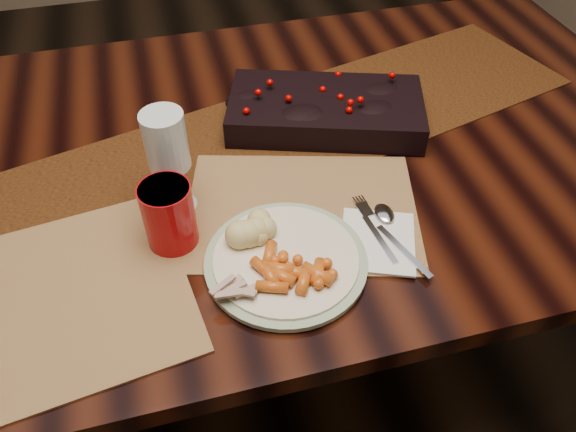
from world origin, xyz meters
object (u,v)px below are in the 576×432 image
object	(u,v)px
placemat_main	(302,210)
dining_table	(257,269)
red_cup	(169,215)
dinner_plate	(286,260)
wine_glass	(170,164)
centerpiece	(326,106)
napkin	(378,241)
turkey_shreds	(235,287)
mashed_potatoes	(252,225)
baby_carrots	(291,268)

from	to	relation	value
placemat_main	dining_table	bearing A→B (deg)	120.14
dining_table	red_cup	distance (m)	0.51
dinner_plate	wine_glass	bearing A→B (deg)	130.06
dinner_plate	red_cup	xyz separation A→B (m)	(-0.17, 0.10, 0.05)
centerpiece	napkin	world-z (taller)	centerpiece
turkey_shreds	mashed_potatoes	bearing A→B (deg)	65.52
dining_table	wine_glass	xyz separation A→B (m)	(-0.16, -0.13, 0.47)
red_cup	dining_table	bearing A→B (deg)	50.28
turkey_shreds	wine_glass	size ratio (longest dim) A/B	0.37
mashed_potatoes	wine_glass	bearing A→B (deg)	133.07
dining_table	dinner_plate	distance (m)	0.49
dining_table	mashed_potatoes	size ratio (longest dim) A/B	22.31
red_cup	baby_carrots	bearing A→B (deg)	-37.82
baby_carrots	wine_glass	xyz separation A→B (m)	(-0.15, 0.21, 0.07)
baby_carrots	napkin	distance (m)	0.16
turkey_shreds	wine_glass	xyz separation A→B (m)	(-0.06, 0.22, 0.07)
baby_carrots	mashed_potatoes	xyz separation A→B (m)	(-0.04, 0.09, 0.01)
dinner_plate	mashed_potatoes	world-z (taller)	mashed_potatoes
dining_table	baby_carrots	size ratio (longest dim) A/B	14.86
red_cup	wine_glass	xyz separation A→B (m)	(0.02, 0.08, 0.04)
dinner_plate	napkin	distance (m)	0.16
red_cup	napkin	bearing A→B (deg)	-15.85
red_cup	wine_glass	size ratio (longest dim) A/B	0.59
dinner_plate	napkin	world-z (taller)	dinner_plate
dining_table	centerpiece	world-z (taller)	centerpiece
placemat_main	dinner_plate	distance (m)	0.13
red_cup	wine_glass	world-z (taller)	wine_glass
mashed_potatoes	wine_glass	world-z (taller)	wine_glass
dining_table	centerpiece	distance (m)	0.45
baby_carrots	mashed_potatoes	world-z (taller)	mashed_potatoes
centerpiece	wine_glass	xyz separation A→B (m)	(-0.32, -0.17, 0.06)
baby_carrots	red_cup	xyz separation A→B (m)	(-0.17, 0.13, 0.03)
dining_table	napkin	xyz separation A→B (m)	(0.15, -0.30, 0.38)
placemat_main	dinner_plate	xyz separation A→B (m)	(-0.06, -0.11, 0.01)
red_cup	wine_glass	bearing A→B (deg)	78.71
mashed_potatoes	turkey_shreds	size ratio (longest dim) A/B	1.11
dinner_plate	napkin	xyz separation A→B (m)	(0.16, 0.01, -0.00)
dining_table	napkin	distance (m)	0.51
placemat_main	baby_carrots	bearing A→B (deg)	-96.81
placemat_main	napkin	bearing A→B (deg)	-31.07
placemat_main	wine_glass	bearing A→B (deg)	177.43
placemat_main	red_cup	bearing A→B (deg)	-161.07
napkin	turkey_shreds	bearing A→B (deg)	-146.93
dining_table	baby_carrots	world-z (taller)	baby_carrots
turkey_shreds	napkin	bearing A→B (deg)	11.38
dinner_plate	red_cup	size ratio (longest dim) A/B	2.28
mashed_potatoes	napkin	size ratio (longest dim) A/B	0.58
mashed_potatoes	red_cup	xyz separation A→B (m)	(-0.13, 0.04, 0.02)
centerpiece	baby_carrots	xyz separation A→B (m)	(-0.17, -0.38, -0.01)
dining_table	placemat_main	distance (m)	0.43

